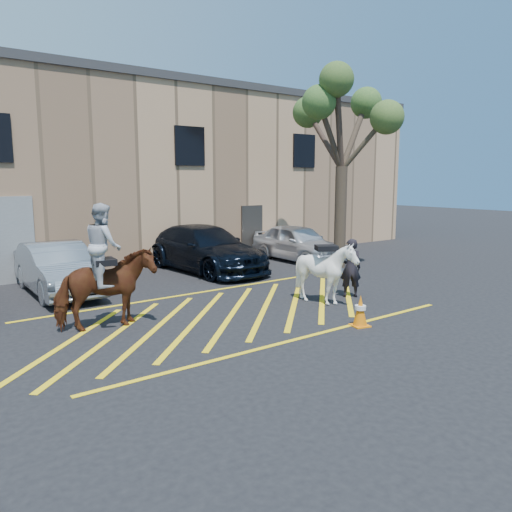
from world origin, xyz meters
TOP-DOWN VIEW (x-y plane):
  - ground at (0.00, 0.00)m, footprint 90.00×90.00m
  - car_silver_sedan at (-2.84, 4.63)m, footprint 1.69×4.58m
  - car_blue_suv at (2.52, 5.16)m, footprint 2.64×5.79m
  - car_white_suv at (6.70, 4.75)m, footprint 1.81×4.43m
  - handler at (3.72, -0.84)m, footprint 0.73×0.68m
  - warehouse at (-0.01, 11.99)m, footprint 32.42×10.20m
  - hatching_zone at (-0.00, -0.30)m, footprint 12.60×5.12m
  - mounted_bay at (-2.99, 0.36)m, footprint 2.25×1.23m
  - saddled_white at (2.59, -0.99)m, footprint 1.99×2.05m
  - traffic_cone at (1.74, -2.96)m, footprint 0.46×0.46m
  - tree at (6.98, 2.69)m, footprint 3.99×4.37m

SIDE VIEW (x-z plane):
  - ground at x=0.00m, z-range 0.00..0.00m
  - hatching_zone at x=0.00m, z-range 0.00..0.01m
  - traffic_cone at x=1.74m, z-range 0.00..0.73m
  - car_silver_sedan at x=-2.84m, z-range 0.00..1.50m
  - car_white_suv at x=6.70m, z-range 0.00..1.50m
  - car_blue_suv at x=2.52m, z-range 0.00..1.64m
  - handler at x=3.72m, z-range 0.00..1.68m
  - saddled_white at x=2.59m, z-range 0.01..1.72m
  - mounted_bay at x=-2.99m, z-range -0.27..2.57m
  - warehouse at x=-0.01m, z-range 0.00..7.30m
  - tree at x=6.98m, z-range 2.04..9.35m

